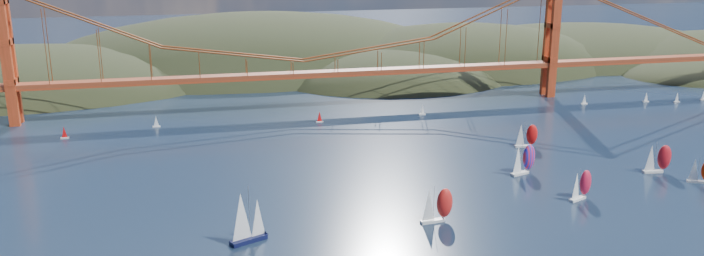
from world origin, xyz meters
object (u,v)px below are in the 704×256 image
object	(u,v)px
racer_0	(436,205)
racer_4	(657,158)
racer_3	(526,135)
racer_1	(581,185)
racer_2	(701,170)
racer_rwb	(523,159)
sloop_navy	(246,218)

from	to	relation	value
racer_0	racer_4	size ratio (longest dim) A/B	1.00
racer_3	racer_4	world-z (taller)	racer_4
racer_0	racer_1	world-z (taller)	racer_0
racer_0	racer_2	world-z (taller)	racer_0
racer_rwb	racer_3	bearing A→B (deg)	42.41
racer_2	racer_4	distance (m)	13.56
sloop_navy	racer_3	world-z (taller)	sloop_navy
racer_1	racer_rwb	bearing A→B (deg)	80.53
racer_2	racer_rwb	world-z (taller)	racer_rwb
sloop_navy	racer_1	bearing A→B (deg)	-20.07
sloop_navy	racer_1	world-z (taller)	sloop_navy
racer_0	racer_2	distance (m)	91.91
racer_4	racer_1	bearing A→B (deg)	-151.52
racer_4	racer_0	bearing A→B (deg)	-159.94
racer_4	racer_rwb	xyz separation A→B (m)	(-43.33, 8.46, 0.18)
racer_4	sloop_navy	bearing A→B (deg)	-164.74
racer_2	racer_4	world-z (taller)	racer_4
racer_1	racer_2	xyz separation A→B (m)	(44.35, 4.59, -0.59)
racer_1	racer_3	size ratio (longest dim) A/B	1.01
racer_0	racer_3	xyz separation A→B (m)	(55.51, 58.25, -0.45)
sloop_navy	racer_2	distance (m)	142.65
racer_1	racer_3	bearing A→B (deg)	56.97
racer_1	racer_rwb	xyz separation A→B (m)	(-6.17, 24.51, 0.56)
racer_2	racer_rwb	xyz separation A→B (m)	(-50.52, 19.91, 1.14)
racer_0	sloop_navy	bearing A→B (deg)	175.34
racer_1	racer_3	distance (m)	52.57
sloop_navy	racer_2	world-z (taller)	sloop_navy
racer_0	racer_rwb	distance (m)	51.12
racer_1	racer_4	world-z (taller)	racer_4
racer_0	racer_1	bearing A→B (deg)	1.19
racer_rwb	racer_0	bearing A→B (deg)	-162.03
racer_3	sloop_navy	bearing A→B (deg)	-145.15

